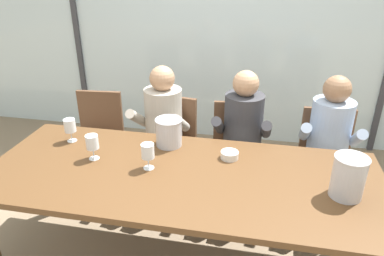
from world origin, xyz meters
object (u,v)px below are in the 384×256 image
(chair_right_of_center, at_px, (326,154))
(ice_bucket_primary, at_px, (349,176))
(person_beige_jumper, at_px, (161,127))
(chair_near_curtain, at_px, (99,132))
(chair_left_of_center, at_px, (170,139))
(dining_table, at_px, (181,182))
(person_pale_blue_shirt, at_px, (329,142))
(wine_glass_center_pour, at_px, (148,152))
(person_charcoal_jacket, at_px, (242,134))
(ice_bucket_secondary, at_px, (169,132))
(wine_glass_near_bucket, at_px, (70,126))
(tasting_bowl, at_px, (230,155))
(chair_center, at_px, (237,146))
(wine_glass_by_left_taster, at_px, (92,143))

(chair_right_of_center, height_order, ice_bucket_primary, ice_bucket_primary)
(chair_right_of_center, bearing_deg, person_beige_jumper, -177.04)
(chair_near_curtain, xyz_separation_m, person_beige_jumper, (0.65, -0.14, 0.17))
(ice_bucket_primary, bearing_deg, chair_left_of_center, 142.82)
(dining_table, relative_size, person_pale_blue_shirt, 2.08)
(dining_table, distance_m, wine_glass_center_pour, 0.29)
(chair_left_of_center, height_order, person_pale_blue_shirt, person_pale_blue_shirt)
(chair_left_of_center, height_order, chair_right_of_center, same)
(chair_right_of_center, bearing_deg, dining_table, -140.70)
(chair_right_of_center, distance_m, person_beige_jumper, 1.40)
(dining_table, distance_m, chair_right_of_center, 1.37)
(person_charcoal_jacket, distance_m, ice_bucket_secondary, 0.68)
(person_beige_jumper, distance_m, wine_glass_near_bucket, 0.76)
(ice_bucket_primary, height_order, wine_glass_near_bucket, ice_bucket_primary)
(ice_bucket_secondary, bearing_deg, wine_glass_near_bucket, -173.50)
(wine_glass_near_bucket, bearing_deg, ice_bucket_primary, -9.78)
(dining_table, xyz_separation_m, tasting_bowl, (0.28, 0.24, 0.09))
(chair_center, distance_m, wine_glass_by_left_taster, 1.29)
(dining_table, distance_m, ice_bucket_primary, 0.99)
(wine_glass_by_left_taster, bearing_deg, ice_bucket_primary, -3.97)
(wine_glass_by_left_taster, bearing_deg, chair_right_of_center, 27.02)
(ice_bucket_primary, distance_m, tasting_bowl, 0.75)
(ice_bucket_primary, bearing_deg, person_charcoal_jacket, 127.49)
(chair_near_curtain, xyz_separation_m, chair_right_of_center, (2.03, -0.02, 0.00))
(tasting_bowl, xyz_separation_m, wine_glass_by_left_taster, (-0.90, -0.18, 0.09))
(tasting_bowl, relative_size, wine_glass_by_left_taster, 0.69)
(person_charcoal_jacket, xyz_separation_m, wine_glass_by_left_taster, (-0.95, -0.72, 0.19))
(person_pale_blue_shirt, bearing_deg, chair_right_of_center, 86.44)
(wine_glass_near_bucket, bearing_deg, wine_glass_center_pour, -20.82)
(chair_left_of_center, bearing_deg, chair_center, 6.68)
(chair_left_of_center, bearing_deg, person_pale_blue_shirt, 2.43)
(dining_table, height_order, tasting_bowl, tasting_bowl)
(person_beige_jumper, height_order, tasting_bowl, person_beige_jumper)
(chair_right_of_center, distance_m, tasting_bowl, 1.03)
(person_pale_blue_shirt, distance_m, wine_glass_center_pour, 1.46)
(person_pale_blue_shirt, distance_m, wine_glass_by_left_taster, 1.79)
(tasting_bowl, bearing_deg, wine_glass_near_bucket, 178.75)
(ice_bucket_primary, height_order, ice_bucket_secondary, ice_bucket_primary)
(person_pale_blue_shirt, bearing_deg, chair_left_of_center, 179.03)
(dining_table, bearing_deg, person_pale_blue_shirt, 37.71)
(ice_bucket_primary, height_order, tasting_bowl, ice_bucket_primary)
(person_beige_jumper, distance_m, ice_bucket_primary, 1.58)
(chair_right_of_center, relative_size, wine_glass_center_pour, 5.09)
(chair_near_curtain, bearing_deg, chair_right_of_center, -5.51)
(person_pale_blue_shirt, relative_size, tasting_bowl, 10.02)
(ice_bucket_secondary, bearing_deg, person_beige_jumper, 113.67)
(chair_right_of_center, bearing_deg, ice_bucket_primary, -95.27)
(chair_near_curtain, bearing_deg, person_pale_blue_shirt, -8.77)
(wine_glass_by_left_taster, bearing_deg, chair_left_of_center, 70.66)
(ice_bucket_secondary, xyz_separation_m, wine_glass_by_left_taster, (-0.45, -0.29, 0.01))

